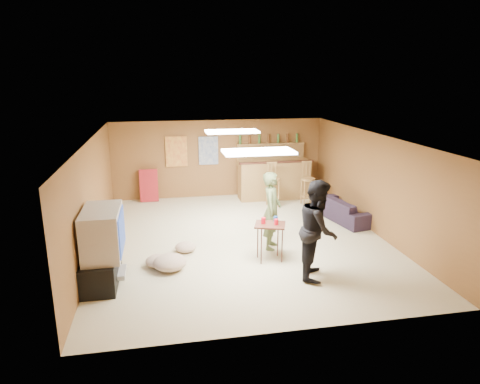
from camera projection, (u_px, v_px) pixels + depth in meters
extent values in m
plane|color=#C4BA96|center=(242.00, 239.00, 9.24)|extent=(7.00, 7.00, 0.00)
cube|color=silver|center=(242.00, 138.00, 8.65)|extent=(6.00, 7.00, 0.02)
cube|color=brown|center=(219.00, 159.00, 12.26)|extent=(6.00, 0.02, 2.20)
cube|color=brown|center=(292.00, 258.00, 5.63)|extent=(6.00, 0.02, 2.20)
cube|color=brown|center=(92.00, 197.00, 8.41)|extent=(0.02, 7.00, 2.20)
cube|color=brown|center=(374.00, 183.00, 9.48)|extent=(0.02, 7.00, 2.20)
cube|color=black|center=(101.00, 268.00, 7.27)|extent=(0.55, 1.30, 0.50)
cube|color=#B2B2B7|center=(115.00, 273.00, 7.33)|extent=(0.35, 0.50, 0.08)
cube|color=#B2B2B7|center=(102.00, 232.00, 7.11)|extent=(0.60, 1.10, 0.80)
cube|color=navy|center=(122.00, 231.00, 7.16)|extent=(0.02, 0.95, 0.65)
cube|color=olive|center=(274.00, 179.00, 12.15)|extent=(2.00, 0.60, 1.10)
cube|color=#3B1B13|center=(277.00, 162.00, 11.77)|extent=(2.10, 0.12, 0.05)
cube|color=olive|center=(271.00, 144.00, 12.33)|extent=(2.00, 0.18, 0.05)
cube|color=olive|center=(270.00, 154.00, 12.43)|extent=(2.00, 0.14, 0.60)
cube|color=#BF3F26|center=(176.00, 152.00, 11.94)|extent=(0.60, 0.03, 0.85)
cube|color=#334C99|center=(208.00, 151.00, 12.10)|extent=(0.55, 0.03, 0.80)
cube|color=#B02028|center=(149.00, 185.00, 11.89)|extent=(0.50, 0.26, 0.91)
cube|color=white|center=(258.00, 152.00, 7.24)|extent=(1.20, 0.60, 0.04)
cube|color=white|center=(232.00, 132.00, 9.80)|extent=(1.20, 0.60, 0.04)
imported|color=#516037|center=(272.00, 211.00, 8.58)|extent=(0.57, 0.68, 1.59)
imported|color=black|center=(318.00, 229.00, 7.33)|extent=(0.93, 1.03, 1.74)
imported|color=black|center=(343.00, 208.00, 10.45)|extent=(1.07, 1.95, 0.54)
cube|color=#3B1B13|center=(270.00, 242.00, 8.11)|extent=(0.67, 0.60, 0.73)
cylinder|color=red|center=(263.00, 221.00, 8.02)|extent=(0.10, 0.10, 0.12)
cylinder|color=red|center=(276.00, 222.00, 7.96)|extent=(0.09, 0.09, 0.11)
cylinder|color=#154593|center=(276.00, 219.00, 8.10)|extent=(0.10, 0.10, 0.11)
ellipsoid|color=tan|center=(170.00, 262.00, 7.77)|extent=(0.79, 0.79, 0.27)
ellipsoid|color=tan|center=(186.00, 247.00, 8.57)|extent=(0.54, 0.54, 0.19)
ellipsoid|color=tan|center=(158.00, 261.00, 7.91)|extent=(0.57, 0.57, 0.21)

